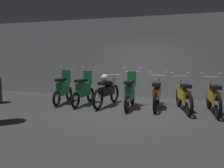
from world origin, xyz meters
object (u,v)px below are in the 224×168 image
at_px(motorbike_slot_4, 157,93).
at_px(motorbike_slot_6, 213,96).
at_px(motorbike_slot_5, 184,95).
at_px(motorbike_slot_1, 84,90).
at_px(motorbike_slot_0, 63,88).
at_px(motorbike_slot_2, 107,90).
at_px(motorbike_slot_3, 130,92).

relative_size(motorbike_slot_4, motorbike_slot_6, 1.00).
relative_size(motorbike_slot_5, motorbike_slot_6, 0.99).
bearing_deg(motorbike_slot_1, motorbike_slot_6, -0.79).
distance_m(motorbike_slot_0, motorbike_slot_6, 4.91).
height_order(motorbike_slot_2, motorbike_slot_3, motorbike_slot_3).
distance_m(motorbike_slot_0, motorbike_slot_1, 0.83).
bearing_deg(motorbike_slot_5, motorbike_slot_4, 167.76).
distance_m(motorbike_slot_2, motorbike_slot_4, 1.64).
xyz_separation_m(motorbike_slot_0, motorbike_slot_4, (3.28, 0.09, -0.04)).
xyz_separation_m(motorbike_slot_4, motorbike_slot_6, (1.64, -0.23, 0.00)).
xyz_separation_m(motorbike_slot_0, motorbike_slot_6, (4.91, -0.14, -0.04)).
bearing_deg(motorbike_slot_2, motorbike_slot_6, -1.85).
xyz_separation_m(motorbike_slot_0, motorbike_slot_1, (0.82, -0.08, 0.00)).
distance_m(motorbike_slot_2, motorbike_slot_6, 3.27).
height_order(motorbike_slot_0, motorbike_slot_3, same).
relative_size(motorbike_slot_1, motorbike_slot_6, 0.86).
distance_m(motorbike_slot_1, motorbike_slot_4, 2.46).
distance_m(motorbike_slot_4, motorbike_slot_6, 1.65).
relative_size(motorbike_slot_0, motorbike_slot_2, 0.86).
xyz_separation_m(motorbike_slot_3, motorbike_slot_5, (1.63, 0.08, -0.04)).
height_order(motorbike_slot_0, motorbike_slot_4, motorbike_slot_0).
height_order(motorbike_slot_0, motorbike_slot_1, same).
bearing_deg(motorbike_slot_6, motorbike_slot_4, 171.83).
bearing_deg(motorbike_slot_5, motorbike_slot_2, 178.90).
distance_m(motorbike_slot_1, motorbike_slot_2, 0.82).
bearing_deg(motorbike_slot_0, motorbike_slot_2, -1.20).
bearing_deg(motorbike_slot_6, motorbike_slot_3, -179.60).
distance_m(motorbike_slot_0, motorbike_slot_4, 3.28).
xyz_separation_m(motorbike_slot_0, motorbike_slot_5, (4.09, -0.08, -0.04)).
height_order(motorbike_slot_2, motorbike_slot_6, motorbike_slot_6).
bearing_deg(motorbike_slot_3, motorbike_slot_5, 2.65).
height_order(motorbike_slot_0, motorbike_slot_5, motorbike_slot_0).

